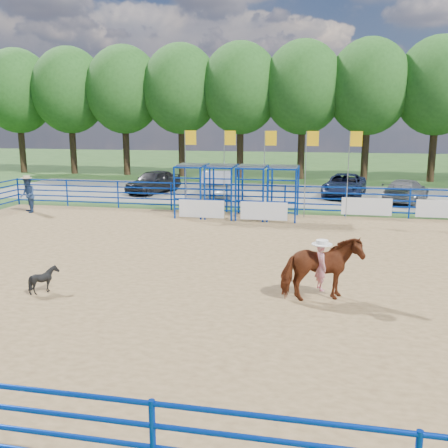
{
  "coord_description": "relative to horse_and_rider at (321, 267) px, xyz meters",
  "views": [
    {
      "loc": [
        1.89,
        -15.04,
        4.74
      ],
      "look_at": [
        -1.34,
        1.0,
        1.3
      ],
      "focal_mm": 40.0,
      "sensor_mm": 36.0,
      "label": 1
    }
  ],
  "objects": [
    {
      "name": "car_a",
      "position": [
        -10.97,
        18.17,
        -0.18
      ],
      "size": [
        3.04,
        4.73,
        1.5
      ],
      "primitive_type": "imported",
      "rotation": [
        0.0,
        0.0,
        -0.31
      ],
      "color": "black",
      "rests_on": "gravel_strip"
    },
    {
      "name": "spectator_cowboy",
      "position": [
        -14.92,
        10.04,
        0.03
      ],
      "size": [
        1.11,
        1.12,
        1.88
      ],
      "color": "navy",
      "rests_on": "arena_dirt"
    },
    {
      "name": "chute_assembly",
      "position": [
        -3.81,
        11.05,
        0.33
      ],
      "size": [
        19.32,
        2.41,
        4.2
      ],
      "color": "#0732A9",
      "rests_on": "ground"
    },
    {
      "name": "treeline",
      "position": [
        -1.91,
        28.21,
        6.6
      ],
      "size": [
        56.4,
        6.4,
        11.24
      ],
      "color": "#3F2B19",
      "rests_on": "ground"
    },
    {
      "name": "ground",
      "position": [
        -1.91,
        2.21,
        -0.93
      ],
      "size": [
        120.0,
        120.0,
        0.0
      ],
      "primitive_type": "plane",
      "color": "#345722",
      "rests_on": "ground"
    },
    {
      "name": "arena_dirt",
      "position": [
        -1.91,
        2.21,
        -0.92
      ],
      "size": [
        30.0,
        20.0,
        0.02
      ],
      "primitive_type": "cube",
      "color": "#9F7E4F",
      "rests_on": "ground"
    },
    {
      "name": "car_d",
      "position": [
        4.68,
        17.41,
        -0.26
      ],
      "size": [
        3.43,
        4.96,
        1.33
      ],
      "primitive_type": "imported",
      "rotation": [
        0.0,
        0.0,
        2.76
      ],
      "color": "slate",
      "rests_on": "gravel_strip"
    },
    {
      "name": "car_b",
      "position": [
        -6.57,
        17.33,
        -0.1
      ],
      "size": [
        2.71,
        5.23,
        1.64
      ],
      "primitive_type": "imported",
      "rotation": [
        0.0,
        0.0,
        3.35
      ],
      "color": "gray",
      "rests_on": "gravel_strip"
    },
    {
      "name": "perimeter_fence",
      "position": [
        -1.91,
        2.21,
        -0.18
      ],
      "size": [
        30.1,
        20.1,
        1.5
      ],
      "color": "#0732A9",
      "rests_on": "ground"
    },
    {
      "name": "car_c",
      "position": [
        1.27,
        18.99,
        -0.22
      ],
      "size": [
        3.07,
        5.34,
        1.4
      ],
      "primitive_type": "imported",
      "rotation": [
        0.0,
        0.0,
        -0.15
      ],
      "color": "#151C36",
      "rests_on": "gravel_strip"
    },
    {
      "name": "gravel_strip",
      "position": [
        -1.91,
        19.21,
        -0.93
      ],
      "size": [
        40.0,
        10.0,
        0.01
      ],
      "primitive_type": "cube",
      "color": "gray",
      "rests_on": "ground"
    },
    {
      "name": "horse_and_rider",
      "position": [
        0.0,
        0.0,
        0.0
      ],
      "size": [
        2.25,
        1.6,
        2.28
      ],
      "color": "maroon",
      "rests_on": "arena_dirt"
    },
    {
      "name": "calf",
      "position": [
        -7.51,
        -0.88,
        -0.54
      ],
      "size": [
        0.74,
        0.68,
        0.75
      ],
      "primitive_type": "imported",
      "rotation": [
        0.0,
        0.0,
        1.68
      ],
      "color": "black",
      "rests_on": "arena_dirt"
    }
  ]
}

